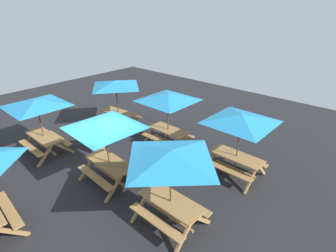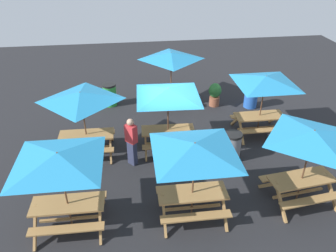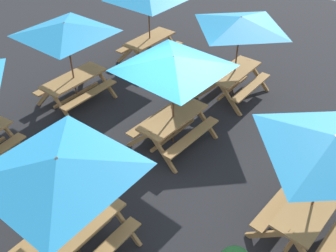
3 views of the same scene
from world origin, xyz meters
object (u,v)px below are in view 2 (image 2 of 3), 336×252
object	(u,v)px
picnic_table_3	(171,60)
picnic_table_6	(265,84)
picnic_table_5	(59,164)
trash_bin_blue	(251,96)
person_standing	(131,141)
picnic_table_4	(81,101)
picnic_table_2	(312,141)
trash_bin_green	(110,95)
potted_plant_0	(215,94)
picnic_table_0	(168,97)
picnic_table_1	(194,154)
trash_bin_gray	(232,146)

from	to	relation	value
picnic_table_3	picnic_table_6	world-z (taller)	same
picnic_table_5	trash_bin_blue	world-z (taller)	picnic_table_5
trash_bin_blue	person_standing	size ratio (longest dim) A/B	0.59
picnic_table_6	picnic_table_4	bearing A→B (deg)	4.50
picnic_table_2	person_standing	bearing A→B (deg)	-33.40
picnic_table_6	trash_bin_green	distance (m)	6.50
picnic_table_2	picnic_table_3	distance (m)	7.03
potted_plant_0	picnic_table_0	bearing A→B (deg)	51.00
picnic_table_0	picnic_table_2	xyz separation A→B (m)	(-3.30, 3.00, 0.00)
picnic_table_1	picnic_table_5	distance (m)	3.15
potted_plant_0	picnic_table_2	bearing A→B (deg)	98.31
trash_bin_green	trash_bin_blue	distance (m)	6.07
trash_bin_gray	trash_bin_blue	bearing A→B (deg)	-118.46
potted_plant_0	picnic_table_4	bearing A→B (deg)	29.63
person_standing	picnic_table_2	bearing A→B (deg)	-160.06
picnic_table_6	trash_bin_blue	size ratio (longest dim) A/B	2.89
picnic_table_3	picnic_table_0	bearing A→B (deg)	84.41
trash_bin_green	person_standing	world-z (taller)	person_standing
picnic_table_1	picnic_table_3	distance (m)	6.66
picnic_table_3	picnic_table_5	distance (m)	7.51
picnic_table_0	trash_bin_blue	world-z (taller)	picnic_table_0
picnic_table_5	trash_bin_green	world-z (taller)	picnic_table_5
potted_plant_0	trash_bin_blue	bearing A→B (deg)	167.88
picnic_table_2	trash_bin_green	bearing A→B (deg)	-57.91
trash_bin_gray	picnic_table_2	bearing A→B (deg)	121.30
picnic_table_2	picnic_table_5	distance (m)	6.23
trash_bin_green	trash_bin_gray	size ratio (longest dim) A/B	1.00
picnic_table_0	picnic_table_2	size ratio (longest dim) A/B	1.21
picnic_table_6	potted_plant_0	world-z (taller)	picnic_table_6
picnic_table_0	picnic_table_1	distance (m)	3.17
picnic_table_0	picnic_table_4	world-z (taller)	same
person_standing	picnic_table_5	bearing A→B (deg)	101.94
picnic_table_4	trash_bin_gray	size ratio (longest dim) A/B	2.38
potted_plant_0	person_standing	xyz separation A→B (m)	(3.68, 3.72, 0.33)
picnic_table_2	trash_bin_blue	xyz separation A→B (m)	(-0.64, -5.67, -1.49)
picnic_table_2	picnic_table_5	xyz separation A→B (m)	(6.23, 0.15, 0.00)
potted_plant_0	picnic_table_3	bearing A→B (deg)	-15.11
picnic_table_3	picnic_table_5	bearing A→B (deg)	66.06
picnic_table_1	picnic_table_2	distance (m)	3.08
trash_bin_green	picnic_table_5	bearing A→B (deg)	82.66
trash_bin_gray	potted_plant_0	distance (m)	3.90
trash_bin_blue	potted_plant_0	size ratio (longest dim) A/B	0.96
picnic_table_0	person_standing	xyz separation A→B (m)	(1.26, 0.72, -1.10)
picnic_table_1	trash_bin_gray	xyz separation A→B (m)	(-1.79, -2.28, -1.49)
picnic_table_0	picnic_table_3	size ratio (longest dim) A/B	1.21
picnic_table_2	trash_bin_green	distance (m)	8.66
picnic_table_2	picnic_table_6	distance (m)	3.56
picnic_table_3	person_standing	world-z (taller)	picnic_table_3
picnic_table_3	trash_bin_blue	xyz separation A→B (m)	(-3.35, 0.82, -1.49)
picnic_table_0	potted_plant_0	distance (m)	4.11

